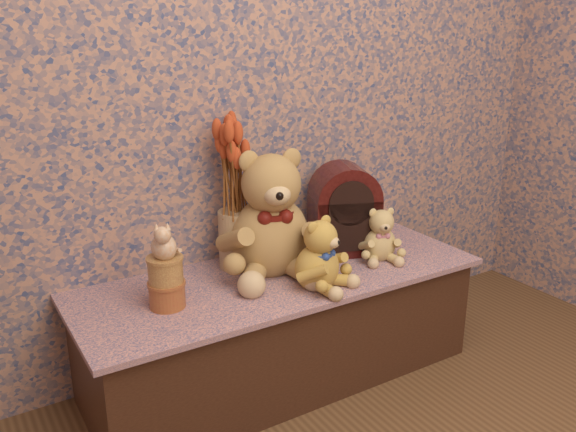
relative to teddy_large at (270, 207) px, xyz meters
name	(u,v)px	position (x,y,z in m)	size (l,w,h in m)	color
display_shelf	(281,326)	(0.01, -0.06, -0.45)	(1.49, 0.56, 0.42)	navy
teddy_large	(270,207)	(0.00, 0.00, 0.00)	(0.39, 0.46, 0.49)	#A2783E
teddy_medium	(317,250)	(0.07, -0.21, -0.11)	(0.21, 0.25, 0.27)	gold
teddy_small	(380,231)	(0.41, -0.12, -0.13)	(0.17, 0.21, 0.22)	tan
cathedral_radio	(344,208)	(0.34, 0.01, -0.07)	(0.26, 0.18, 0.35)	#360B09
ceramic_vase	(236,239)	(-0.09, 0.09, -0.14)	(0.13, 0.13, 0.22)	tan
dried_stalks	(234,156)	(-0.09, 0.09, 0.18)	(0.21, 0.21, 0.41)	#C2441F
biscuit_tin_lower	(167,295)	(-0.44, -0.09, -0.20)	(0.12, 0.12, 0.08)	#B27E34
biscuit_tin_upper	(165,270)	(-0.44, -0.09, -0.12)	(0.11, 0.11, 0.09)	#DDBE60
cat_figurine	(163,239)	(-0.44, -0.09, -0.01)	(0.09, 0.10, 0.13)	silver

